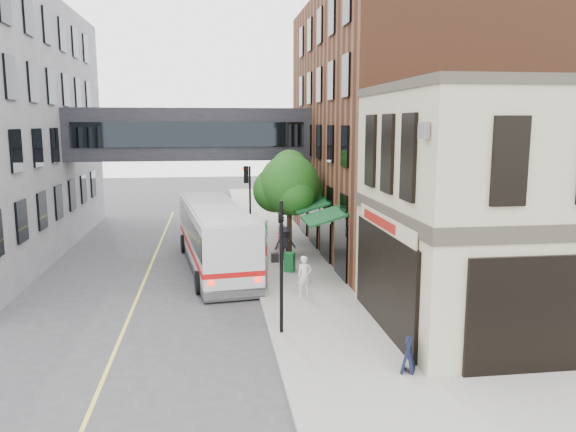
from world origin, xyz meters
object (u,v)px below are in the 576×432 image
object	(u,v)px
bus	(215,234)
pedestrian_a	(305,276)
pedestrian_b	(282,241)
sandwich_board	(408,355)
newspaper_box	(290,262)
pedestrian_c	(285,243)

from	to	relation	value
bus	pedestrian_a	distance (m)	6.71
pedestrian_a	pedestrian_b	world-z (taller)	pedestrian_b
sandwich_board	newspaper_box	bearing A→B (deg)	124.19
pedestrian_b	pedestrian_c	distance (m)	0.38
bus	pedestrian_c	xyz separation A→B (m)	(3.59, 0.55, -0.71)
pedestrian_a	sandwich_board	size ratio (longest dim) A/B	1.75
bus	pedestrian_a	xyz separation A→B (m)	(3.57, -5.63, -0.76)
bus	pedestrian_c	size ratio (longest dim) A/B	6.72
newspaper_box	sandwich_board	world-z (taller)	sandwich_board
pedestrian_c	sandwich_board	world-z (taller)	pedestrian_c
pedestrian_c	newspaper_box	xyz separation A→B (m)	(-0.10, -2.33, -0.41)
bus	newspaper_box	world-z (taller)	bus
pedestrian_b	sandwich_board	distance (m)	14.05
newspaper_box	bus	bearing A→B (deg)	176.09
pedestrian_a	bus	bearing A→B (deg)	115.13
bus	pedestrian_a	bearing A→B (deg)	-57.59
pedestrian_b	pedestrian_a	bearing A→B (deg)	-98.10
bus	sandwich_board	bearing A→B (deg)	-67.69
pedestrian_b	newspaper_box	xyz separation A→B (m)	(0.02, -2.70, -0.44)
newspaper_box	sandwich_board	bearing A→B (deg)	-57.51
pedestrian_b	sandwich_board	bearing A→B (deg)	-91.33
pedestrian_b	pedestrian_c	bearing A→B (deg)	-81.02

